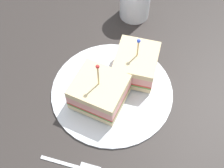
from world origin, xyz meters
TOP-DOWN VIEW (x-y plane):
  - ground_plane at (0.00, 0.00)cm, footprint 96.09×96.09cm
  - plate at (0.00, 0.00)cm, footprint 24.24×24.24cm
  - sandwich_half_front at (-1.11, 3.06)cm, footprint 12.65×12.58cm
  - sandwich_half_back at (2.16, -6.15)cm, footprint 12.00×11.82cm
  - drink_glass at (18.04, -13.45)cm, footprint 6.99×6.99cm
  - fork at (-12.20, 10.98)cm, footprint 8.52×10.18cm

SIDE VIEW (x-z plane):
  - ground_plane at x=0.00cm, z-range -2.00..0.00cm
  - fork at x=-12.20cm, z-range 0.00..0.35cm
  - plate at x=0.00cm, z-range 0.00..0.91cm
  - sandwich_half_back at x=2.16cm, z-range -1.33..8.47cm
  - sandwich_half_front at x=-1.11cm, z-range -1.86..9.22cm
  - drink_glass at x=18.04cm, z-range -0.61..8.97cm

